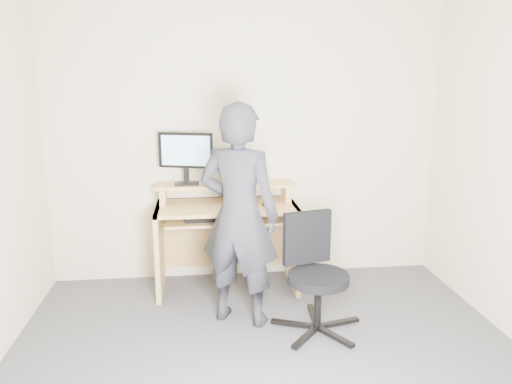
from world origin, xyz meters
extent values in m
plane|color=#545459|center=(0.00, 0.00, 0.00)|extent=(3.50, 3.50, 0.00)
cube|color=beige|center=(0.00, 1.75, 1.25)|extent=(3.50, 0.02, 2.50)
cube|color=tan|center=(-0.78, 1.45, 0.38)|extent=(0.04, 0.60, 0.75)
cube|color=tan|center=(0.38, 1.45, 0.38)|extent=(0.04, 0.60, 0.75)
cube|color=tan|center=(-0.20, 1.45, 0.73)|extent=(1.20, 0.60, 0.03)
cube|color=tan|center=(-0.20, 1.37, 0.64)|extent=(1.02, 0.38, 0.02)
cube|color=tan|center=(-0.74, 1.60, 0.82)|extent=(0.05, 0.28, 0.15)
cube|color=tan|center=(0.34, 1.60, 0.82)|extent=(0.05, 0.28, 0.15)
cube|color=tan|center=(-0.20, 1.60, 0.90)|extent=(1.20, 0.30, 0.02)
cube|color=tan|center=(-0.20, 1.74, 0.42)|extent=(1.20, 0.03, 0.65)
cube|color=black|center=(-0.54, 1.58, 0.92)|extent=(0.21, 0.13, 0.01)
cube|color=black|center=(-0.54, 1.60, 0.99)|extent=(0.05, 0.04, 0.13)
cube|color=black|center=(-0.54, 1.57, 1.21)|extent=(0.46, 0.17, 0.30)
cube|color=#88C3EC|center=(-0.54, 1.55, 1.21)|extent=(0.41, 0.12, 0.26)
cube|color=black|center=(-0.15, 1.64, 1.01)|extent=(0.10, 0.14, 0.20)
cylinder|color=#ACACB1|center=(-0.01, 1.59, 0.99)|extent=(0.09, 0.09, 0.16)
cube|color=black|center=(-0.02, 1.55, 0.92)|extent=(0.08, 0.14, 0.01)
cube|color=black|center=(-0.36, 1.55, 0.93)|extent=(0.05, 0.04, 0.03)
torus|color=silver|center=(-0.39, 1.67, 0.92)|extent=(0.20, 0.20, 0.06)
cube|color=black|center=(-0.32, 1.36, 0.67)|extent=(0.47, 0.20, 0.03)
ellipsoid|color=black|center=(0.14, 1.35, 0.77)|extent=(0.11, 0.08, 0.04)
cube|color=black|center=(0.57, 0.62, 0.04)|extent=(0.34, 0.12, 0.03)
cube|color=black|center=(0.41, 0.76, 0.04)|extent=(0.07, 0.34, 0.03)
cube|color=black|center=(0.24, 0.65, 0.04)|extent=(0.33, 0.17, 0.03)
cube|color=black|center=(0.29, 0.44, 0.04)|extent=(0.25, 0.29, 0.03)
cube|color=black|center=(0.50, 0.43, 0.04)|extent=(0.22, 0.31, 0.03)
cylinder|color=black|center=(0.40, 0.58, 0.22)|extent=(0.05, 0.05, 0.35)
cylinder|color=black|center=(0.40, 0.58, 0.41)|extent=(0.44, 0.44, 0.06)
cube|color=black|center=(0.36, 0.77, 0.66)|extent=(0.37, 0.14, 0.40)
imported|color=black|center=(-0.14, 0.83, 0.83)|extent=(0.71, 0.61, 1.66)
camera|label=1|loc=(-0.42, -2.67, 1.82)|focal=35.00mm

